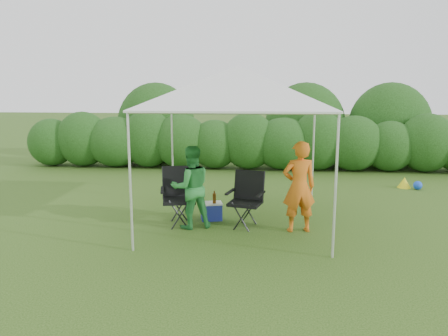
# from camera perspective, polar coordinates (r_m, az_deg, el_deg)

# --- Properties ---
(ground) EXTENTS (70.00, 70.00, 0.00)m
(ground) POSITION_cam_1_polar(r_m,az_deg,el_deg) (7.60, 1.46, -8.38)
(ground) COLOR #3E611E
(hedge) EXTENTS (14.15, 1.53, 1.80)m
(hedge) POSITION_cam_1_polar(r_m,az_deg,el_deg) (13.29, 3.68, 3.38)
(hedge) COLOR #24541A
(hedge) RESTS_ON ground
(canopy) EXTENTS (3.10, 3.10, 2.83)m
(canopy) POSITION_cam_1_polar(r_m,az_deg,el_deg) (7.70, 1.80, 10.51)
(canopy) COLOR silver
(canopy) RESTS_ON ground
(chair_right) EXTENTS (0.71, 0.67, 0.99)m
(chair_right) POSITION_cam_1_polar(r_m,az_deg,el_deg) (7.82, 3.00, -3.58)
(chair_right) COLOR black
(chair_right) RESTS_ON ground
(chair_left) EXTENTS (0.74, 0.69, 1.04)m
(chair_left) POSITION_cam_1_polar(r_m,az_deg,el_deg) (7.97, -5.91, -3.13)
(chair_left) COLOR black
(chair_left) RESTS_ON ground
(man) EXTENTS (0.64, 0.48, 1.58)m
(man) POSITION_cam_1_polar(r_m,az_deg,el_deg) (7.56, 9.77, -2.43)
(man) COLOR orange
(man) RESTS_ON ground
(woman) EXTENTS (0.87, 0.79, 1.47)m
(woman) POSITION_cam_1_polar(r_m,az_deg,el_deg) (7.69, -4.33, -2.51)
(woman) COLOR #2C893A
(woman) RESTS_ON ground
(cooler) EXTENTS (0.45, 0.38, 0.33)m
(cooler) POSITION_cam_1_polar(r_m,az_deg,el_deg) (8.25, -1.65, -5.64)
(cooler) COLOR #232FA1
(cooler) RESTS_ON ground
(bottle) EXTENTS (0.06, 0.06, 0.24)m
(bottle) POSITION_cam_1_polar(r_m,az_deg,el_deg) (8.13, -1.27, -3.82)
(bottle) COLOR #592D0C
(bottle) RESTS_ON cooler
(lawn_toy) EXTENTS (0.53, 0.44, 0.27)m
(lawn_toy) POSITION_cam_1_polar(r_m,az_deg,el_deg) (11.71, 22.87, -1.85)
(lawn_toy) COLOR yellow
(lawn_toy) RESTS_ON ground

